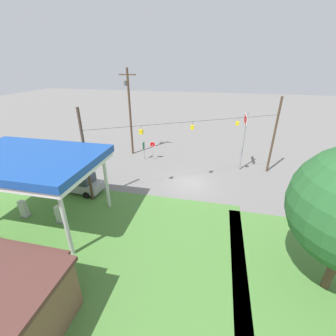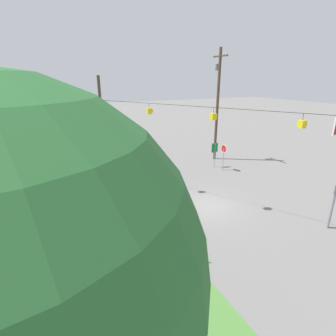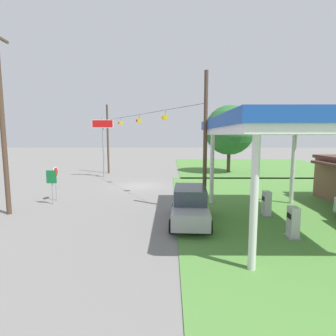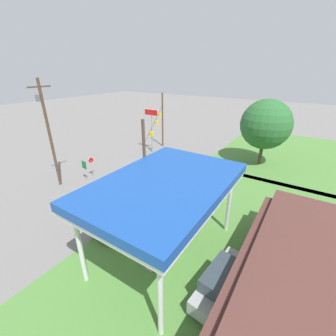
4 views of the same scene
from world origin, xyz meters
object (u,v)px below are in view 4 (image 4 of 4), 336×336
(gas_station_store, at_px, (311,291))
(car_at_pumps_front, at_px, (122,215))
(fuel_pump_near, at_px, (178,230))
(fuel_pump_far, at_px, (151,259))
(route_sign, at_px, (84,167))
(tree_west_verge, at_px, (266,124))
(gas_station_canopy, at_px, (165,187))
(car_at_pumps_rear, at_px, (224,282))
(stop_sign_overhead, at_px, (152,121))
(utility_pole_main, at_px, (48,130))
(stop_sign_roadside, at_px, (91,162))

(gas_station_store, distance_m, car_at_pumps_front, 13.26)
(gas_station_store, distance_m, fuel_pump_near, 8.77)
(fuel_pump_far, xyz_separation_m, route_sign, (-5.97, -13.89, 1.00))
(tree_west_verge, bearing_deg, gas_station_canopy, -5.20)
(fuel_pump_far, height_order, car_at_pumps_rear, car_at_pumps_rear)
(car_at_pumps_rear, bearing_deg, gas_station_canopy, 83.46)
(stop_sign_overhead, bearing_deg, gas_station_store, 53.89)
(gas_station_canopy, distance_m, gas_station_store, 9.33)
(utility_pole_main, bearing_deg, route_sign, 143.65)
(car_at_pumps_front, distance_m, tree_west_verge, 21.27)
(gas_station_canopy, distance_m, fuel_pump_far, 4.80)
(gas_station_store, height_order, utility_pole_main, utility_pole_main)
(gas_station_store, bearing_deg, tree_west_verge, -161.19)
(stop_sign_roadside, relative_size, route_sign, 1.04)
(stop_sign_roadside, relative_size, tree_west_verge, 0.29)
(route_sign, bearing_deg, car_at_pumps_rear, 74.13)
(stop_sign_roadside, distance_m, tree_west_verge, 22.11)
(fuel_pump_near, bearing_deg, car_at_pumps_rear, 59.92)
(gas_station_store, bearing_deg, utility_pole_main, -93.80)
(car_at_pumps_rear, relative_size, utility_pole_main, 0.46)
(gas_station_store, distance_m, stop_sign_overhead, 27.39)
(gas_station_store, xyz_separation_m, utility_pole_main, (-1.61, -24.20, 4.55))
(utility_pole_main, distance_m, tree_west_verge, 25.27)
(fuel_pump_near, relative_size, route_sign, 0.63)
(gas_station_canopy, height_order, utility_pole_main, utility_pole_main)
(gas_station_canopy, bearing_deg, car_at_pumps_front, -96.36)
(stop_sign_overhead, relative_size, utility_pole_main, 0.61)
(route_sign, bearing_deg, gas_station_canopy, 72.88)
(car_at_pumps_front, bearing_deg, car_at_pumps_rear, 84.10)
(gas_station_canopy, bearing_deg, tree_west_verge, 174.80)
(gas_station_canopy, distance_m, car_at_pumps_rear, 6.32)
(route_sign, height_order, tree_west_verge, tree_west_verge)
(stop_sign_roadside, xyz_separation_m, utility_pole_main, (3.42, -1.47, 4.40))
(gas_station_canopy, distance_m, fuel_pump_near, 4.80)
(car_at_pumps_rear, bearing_deg, fuel_pump_far, 104.21)
(gas_station_canopy, xyz_separation_m, car_at_pumps_front, (-0.51, -4.62, -4.22))
(utility_pole_main, relative_size, tree_west_verge, 1.30)
(car_at_pumps_rear, height_order, stop_sign_roadside, stop_sign_roadside)
(fuel_pump_far, height_order, utility_pole_main, utility_pole_main)
(fuel_pump_near, distance_m, fuel_pump_far, 3.38)
(fuel_pump_far, xyz_separation_m, car_at_pumps_rear, (-0.71, 4.62, 0.29))
(gas_station_canopy, height_order, route_sign, gas_station_canopy)
(car_at_pumps_front, bearing_deg, route_sign, -108.79)
(fuel_pump_near, bearing_deg, stop_sign_overhead, -137.80)
(gas_station_canopy, relative_size, route_sign, 4.41)
(car_at_pumps_rear, distance_m, stop_sign_roadside, 19.80)
(tree_west_verge, bearing_deg, fuel_pump_near, -5.67)
(fuel_pump_near, height_order, fuel_pump_far, same)
(gas_station_canopy, xyz_separation_m, utility_pole_main, (-1.99, -15.58, 1.00))
(gas_station_canopy, relative_size, gas_station_store, 0.76)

